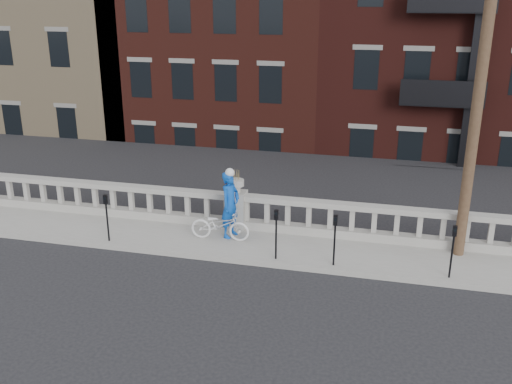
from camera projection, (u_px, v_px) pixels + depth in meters
ground at (191, 297)px, 13.28m from camera, size 120.00×120.00×0.00m
sidewalk at (228, 242)px, 16.01m from camera, size 32.00×2.20×0.15m
balustrade at (237, 211)px, 16.69m from camera, size 28.00×0.34×1.03m
planter_pedestal at (237, 205)px, 16.62m from camera, size 0.55×0.55×1.76m
lower_level at (333, 65)px, 33.38m from camera, size 80.00×44.00×20.80m
utility_pole at (483, 58)px, 13.44m from camera, size 1.60×0.28×10.00m
parking_meter_a at (107, 212)px, 15.64m from camera, size 0.10×0.09×1.36m
parking_meter_b at (276, 229)px, 14.57m from camera, size 0.10×0.09×1.36m
parking_meter_c at (335, 234)px, 14.23m from camera, size 0.10×0.09×1.36m
parking_meter_d at (453, 246)px, 13.60m from camera, size 0.10×0.09×1.36m
bicycle at (220, 225)px, 15.87m from camera, size 1.69×0.65×0.87m
cyclist at (230, 205)px, 15.92m from camera, size 0.65×0.80×1.90m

